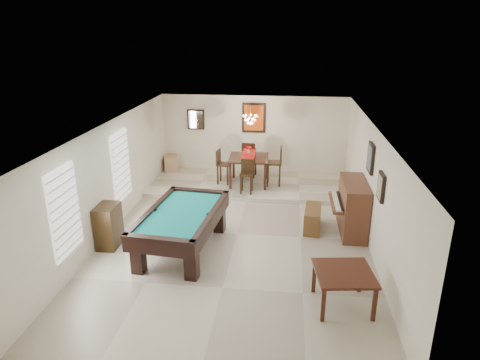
% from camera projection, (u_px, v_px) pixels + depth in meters
% --- Properties ---
extents(ground_plane, '(6.00, 9.00, 0.02)m').
position_uv_depth(ground_plane, '(237.00, 234.00, 10.17)').
color(ground_plane, beige).
extents(wall_back, '(6.00, 0.04, 2.60)m').
position_uv_depth(wall_back, '(254.00, 136.00, 13.94)').
color(wall_back, silver).
rests_on(wall_back, ground_plane).
extents(wall_front, '(6.00, 0.04, 2.60)m').
position_uv_depth(wall_front, '(195.00, 301.00, 5.52)').
color(wall_front, silver).
rests_on(wall_front, ground_plane).
extents(wall_left, '(0.04, 9.00, 2.60)m').
position_uv_depth(wall_left, '(111.00, 178.00, 10.05)').
color(wall_left, silver).
rests_on(wall_left, ground_plane).
extents(wall_right, '(0.04, 9.00, 2.60)m').
position_uv_depth(wall_right, '(372.00, 188.00, 9.41)').
color(wall_right, silver).
rests_on(wall_right, ground_plane).
extents(ceiling, '(6.00, 9.00, 0.04)m').
position_uv_depth(ceiling, '(237.00, 127.00, 9.29)').
color(ceiling, white).
rests_on(ceiling, wall_back).
extents(dining_step, '(6.00, 2.50, 0.12)m').
position_uv_depth(dining_step, '(250.00, 185.00, 13.19)').
color(dining_step, beige).
rests_on(dining_step, ground_plane).
extents(window_left_front, '(0.06, 1.00, 1.70)m').
position_uv_depth(window_left_front, '(65.00, 211.00, 7.96)').
color(window_left_front, white).
rests_on(window_left_front, wall_left).
extents(window_left_rear, '(0.06, 1.00, 1.70)m').
position_uv_depth(window_left_rear, '(121.00, 166.00, 10.58)').
color(window_left_rear, white).
rests_on(window_left_rear, wall_left).
extents(pool_table, '(1.70, 2.80, 0.89)m').
position_uv_depth(pool_table, '(182.00, 231.00, 9.31)').
color(pool_table, black).
rests_on(pool_table, ground_plane).
extents(square_table, '(1.09, 1.09, 0.67)m').
position_uv_depth(square_table, '(343.00, 289.00, 7.45)').
color(square_table, '#34160D').
rests_on(square_table, ground_plane).
extents(upright_piano, '(0.85, 1.51, 1.26)m').
position_uv_depth(upright_piano, '(347.00, 207.00, 10.10)').
color(upright_piano, '#5B2F1D').
rests_on(upright_piano, ground_plane).
extents(piano_bench, '(0.47, 1.01, 0.54)m').
position_uv_depth(piano_bench, '(313.00, 219.00, 10.34)').
color(piano_bench, brown).
rests_on(piano_bench, ground_plane).
extents(apothecary_chest, '(0.43, 0.65, 0.97)m').
position_uv_depth(apothecary_chest, '(108.00, 226.00, 9.46)').
color(apothecary_chest, black).
rests_on(apothecary_chest, ground_plane).
extents(dining_table, '(1.21, 1.21, 0.97)m').
position_uv_depth(dining_table, '(249.00, 169.00, 12.93)').
color(dining_table, black).
rests_on(dining_table, dining_step).
extents(flower_vase, '(0.14, 0.14, 0.22)m').
position_uv_depth(flower_vase, '(249.00, 150.00, 12.73)').
color(flower_vase, '#9F120D').
rests_on(flower_vase, dining_table).
extents(dining_chair_south, '(0.37, 0.37, 0.96)m').
position_uv_depth(dining_chair_south, '(247.00, 177.00, 12.22)').
color(dining_chair_south, black).
rests_on(dining_chair_south, dining_step).
extents(dining_chair_north, '(0.46, 0.46, 1.14)m').
position_uv_depth(dining_chair_north, '(249.00, 159.00, 13.57)').
color(dining_chair_north, black).
rests_on(dining_chair_north, dining_step).
extents(dining_chair_west, '(0.43, 0.43, 1.04)m').
position_uv_depth(dining_chair_west, '(224.00, 167.00, 12.97)').
color(dining_chair_west, black).
rests_on(dining_chair_west, dining_step).
extents(dining_chair_east, '(0.45, 0.45, 1.20)m').
position_uv_depth(dining_chair_east, '(274.00, 166.00, 12.81)').
color(dining_chair_east, black).
rests_on(dining_chair_east, dining_step).
extents(corner_bench, '(0.56, 0.64, 0.48)m').
position_uv_depth(corner_bench, '(171.00, 163.00, 14.25)').
color(corner_bench, tan).
rests_on(corner_bench, dining_step).
extents(chandelier, '(0.44, 0.44, 0.60)m').
position_uv_depth(chandelier, '(250.00, 116.00, 12.42)').
color(chandelier, '#FFE5B2').
rests_on(chandelier, ceiling).
extents(back_painting, '(0.75, 0.06, 0.95)m').
position_uv_depth(back_painting, '(254.00, 118.00, 13.70)').
color(back_painting, '#D84C14').
rests_on(back_painting, wall_back).
extents(back_mirror, '(0.55, 0.06, 0.65)m').
position_uv_depth(back_mirror, '(196.00, 119.00, 13.94)').
color(back_mirror, white).
rests_on(back_mirror, wall_back).
extents(right_picture_upper, '(0.06, 0.55, 0.65)m').
position_uv_depth(right_picture_upper, '(371.00, 158.00, 9.49)').
color(right_picture_upper, slate).
rests_on(right_picture_upper, wall_right).
extents(right_picture_lower, '(0.06, 0.45, 0.55)m').
position_uv_depth(right_picture_lower, '(381.00, 187.00, 8.34)').
color(right_picture_lower, gray).
rests_on(right_picture_lower, wall_right).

